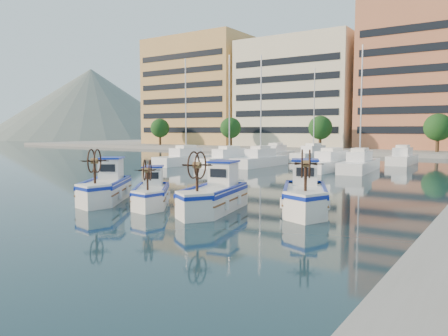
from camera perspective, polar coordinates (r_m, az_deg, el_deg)
ground at (r=21.92m, az=-4.46°, el=-5.04°), size 300.00×300.00×0.00m
hill_west at (r=199.12m, az=-16.79°, el=3.69°), size 180.00×180.00×60.00m
yacht_marina at (r=47.95m, az=13.92°, el=0.92°), size 36.11×22.95×11.50m
fishing_boat_a at (r=24.44m, az=-15.15°, el=-2.27°), size 4.01×4.72×2.89m
fishing_boat_b at (r=22.57m, az=-9.45°, el=-3.08°), size 3.51×3.93×2.44m
fishing_boat_c at (r=20.71m, az=-1.20°, el=-3.37°), size 2.80×4.81×2.91m
fishing_boat_d at (r=21.04m, az=10.51°, el=-3.25°), size 3.63×4.98×3.00m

